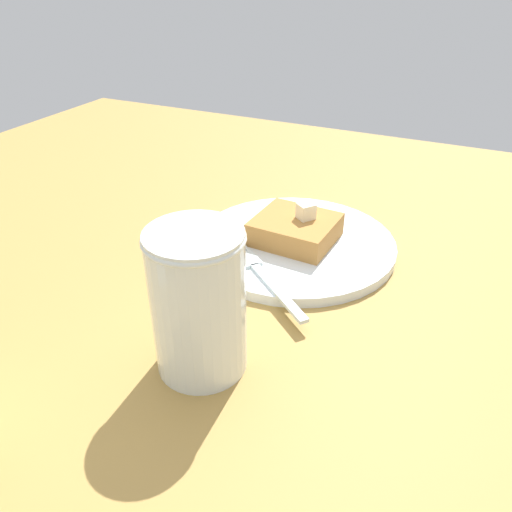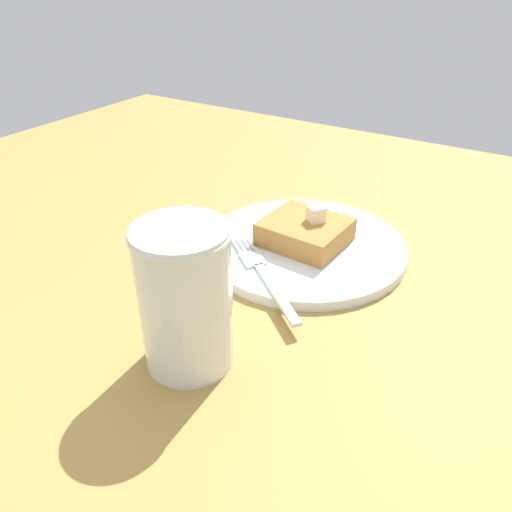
% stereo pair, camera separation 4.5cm
% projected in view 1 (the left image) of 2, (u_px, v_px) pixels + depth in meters
% --- Properties ---
extents(table_surface, '(1.08, 1.08, 0.02)m').
position_uv_depth(table_surface, '(172.00, 280.00, 0.52)').
color(table_surface, '#A6803F').
rests_on(table_surface, ground).
extents(plate, '(0.22, 0.22, 0.01)m').
position_uv_depth(plate, '(294.00, 243.00, 0.55)').
color(plate, silver).
rests_on(plate, table_surface).
extents(toast_slice_center, '(0.09, 0.08, 0.03)m').
position_uv_depth(toast_slice_center, '(295.00, 229.00, 0.54)').
color(toast_slice_center, '#B2793A').
rests_on(toast_slice_center, plate).
extents(butter_pat_primary, '(0.02, 0.02, 0.02)m').
position_uv_depth(butter_pat_primary, '(306.00, 211.00, 0.53)').
color(butter_pat_primary, '#F4EBC6').
rests_on(butter_pat_primary, toast_slice_center).
extents(fork, '(0.13, 0.11, 0.00)m').
position_uv_depth(fork, '(257.00, 271.00, 0.49)').
color(fork, silver).
rests_on(fork, plate).
extents(syrup_jar, '(0.07, 0.07, 0.12)m').
position_uv_depth(syrup_jar, '(199.00, 308.00, 0.37)').
color(syrup_jar, '#451B08').
rests_on(syrup_jar, table_surface).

